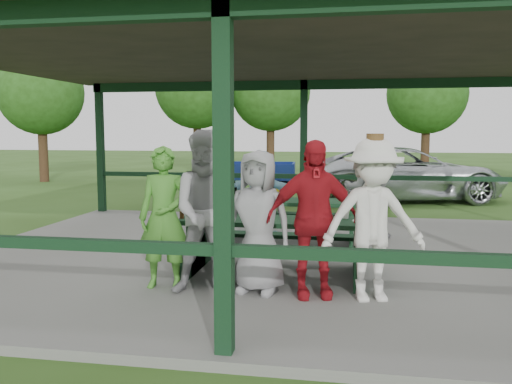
% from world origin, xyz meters
% --- Properties ---
extents(ground, '(90.00, 90.00, 0.00)m').
position_xyz_m(ground, '(0.00, 0.00, 0.00)').
color(ground, '#2D4C17').
rests_on(ground, ground).
extents(concrete_slab, '(10.00, 8.00, 0.10)m').
position_xyz_m(concrete_slab, '(0.00, 0.00, 0.05)').
color(concrete_slab, slate).
rests_on(concrete_slab, ground).
extents(pavilion_structure, '(10.60, 8.60, 3.24)m').
position_xyz_m(pavilion_structure, '(0.00, 0.00, 3.17)').
color(pavilion_structure, black).
rests_on(pavilion_structure, concrete_slab).
extents(picnic_table_near, '(2.50, 1.39, 0.75)m').
position_xyz_m(picnic_table_near, '(0.06, -1.20, 0.57)').
color(picnic_table_near, black).
rests_on(picnic_table_near, concrete_slab).
extents(picnic_table_far, '(2.75, 1.39, 0.75)m').
position_xyz_m(picnic_table_far, '(-0.13, 0.80, 0.58)').
color(picnic_table_far, black).
rests_on(picnic_table_far, concrete_slab).
extents(table_setting, '(2.47, 0.45, 0.10)m').
position_xyz_m(table_setting, '(0.11, -1.18, 0.88)').
color(table_setting, white).
rests_on(table_setting, picnic_table_near).
extents(contestant_green, '(0.65, 0.45, 1.73)m').
position_xyz_m(contestant_green, '(-1.17, -2.01, 0.96)').
color(contestant_green, '#468E2D').
rests_on(contestant_green, concrete_slab).
extents(contestant_grey_left, '(1.10, 0.96, 1.92)m').
position_xyz_m(contestant_grey_left, '(-0.57, -2.13, 1.06)').
color(contestant_grey_left, gray).
rests_on(contestant_grey_left, concrete_slab).
extents(contestant_grey_mid, '(0.91, 0.69, 1.68)m').
position_xyz_m(contestant_grey_mid, '(-0.02, -2.00, 0.94)').
color(contestant_grey_mid, gray).
rests_on(contestant_grey_mid, concrete_slab).
extents(contestant_red, '(1.13, 0.66, 1.81)m').
position_xyz_m(contestant_red, '(0.62, -2.06, 1.00)').
color(contestant_red, '#AD1720').
rests_on(contestant_red, concrete_slab).
extents(contestant_white_fedora, '(1.31, 0.96, 1.87)m').
position_xyz_m(contestant_white_fedora, '(1.30, -2.09, 1.01)').
color(contestant_white_fedora, white).
rests_on(contestant_white_fedora, concrete_slab).
extents(spectator_lblue, '(1.52, 0.99, 1.57)m').
position_xyz_m(spectator_lblue, '(-0.60, 1.66, 0.88)').
color(spectator_lblue, '#92CAE2').
rests_on(spectator_lblue, concrete_slab).
extents(spectator_blue, '(0.65, 0.46, 1.69)m').
position_xyz_m(spectator_blue, '(-1.75, 2.24, 0.95)').
color(spectator_blue, '#3D5E9F').
rests_on(spectator_blue, concrete_slab).
extents(spectator_grey, '(0.86, 0.68, 1.75)m').
position_xyz_m(spectator_grey, '(1.35, 1.56, 0.98)').
color(spectator_grey, gray).
rests_on(spectator_grey, concrete_slab).
extents(pickup_truck, '(6.05, 3.97, 1.55)m').
position_xyz_m(pickup_truck, '(2.58, 7.79, 0.77)').
color(pickup_truck, silver).
rests_on(pickup_truck, ground).
extents(farm_trailer, '(3.43, 1.65, 1.20)m').
position_xyz_m(farm_trailer, '(-1.79, 6.90, 0.59)').
color(farm_trailer, '#1C379C').
rests_on(farm_trailer, ground).
extents(tree_far_left, '(3.72, 3.72, 5.82)m').
position_xyz_m(tree_far_left, '(-5.84, 15.57, 3.94)').
color(tree_far_left, '#342015').
rests_on(tree_far_left, ground).
extents(tree_left, '(3.54, 3.54, 5.53)m').
position_xyz_m(tree_left, '(-2.57, 16.04, 3.74)').
color(tree_left, '#342015').
rests_on(tree_left, ground).
extents(tree_mid, '(3.35, 3.35, 5.23)m').
position_xyz_m(tree_mid, '(4.13, 15.82, 3.54)').
color(tree_mid, '#342015').
rests_on(tree_mid, ground).
extents(tree_edge_left, '(3.30, 3.30, 5.16)m').
position_xyz_m(tree_edge_left, '(-10.99, 11.50, 3.49)').
color(tree_edge_left, '#342015').
rests_on(tree_edge_left, ground).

